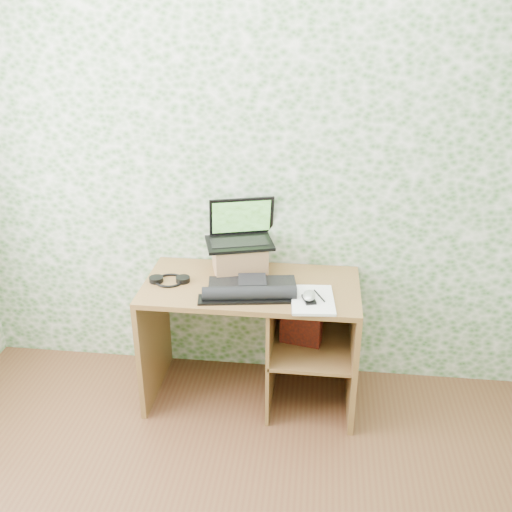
# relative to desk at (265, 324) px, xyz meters

# --- Properties ---
(wall_back) EXTENTS (3.50, 0.00, 3.50)m
(wall_back) POSITION_rel_desk_xyz_m (-0.08, 0.28, 0.82)
(wall_back) COLOR silver
(wall_back) RESTS_ON ground
(desk) EXTENTS (1.20, 0.60, 0.75)m
(desk) POSITION_rel_desk_xyz_m (0.00, 0.00, 0.00)
(desk) COLOR brown
(desk) RESTS_ON floor
(riser) EXTENTS (0.35, 0.32, 0.18)m
(riser) POSITION_rel_desk_xyz_m (-0.16, 0.12, 0.36)
(riser) COLOR #9C6846
(riser) RESTS_ON desk
(laptop) EXTENTS (0.43, 0.36, 0.25)m
(laptop) POSITION_rel_desk_xyz_m (-0.16, 0.16, 0.50)
(laptop) COLOR black
(laptop) RESTS_ON riser
(keyboard) EXTENTS (0.55, 0.35, 0.08)m
(keyboard) POSITION_rel_desk_xyz_m (-0.07, -0.13, 0.30)
(keyboard) COLOR black
(keyboard) RESTS_ON desk
(headphones) EXTENTS (0.23, 0.18, 0.03)m
(headphones) POSITION_rel_desk_xyz_m (-0.54, -0.05, 0.28)
(headphones) COLOR black
(headphones) RESTS_ON desk
(notepad) EXTENTS (0.25, 0.33, 0.01)m
(notepad) POSITION_rel_desk_xyz_m (0.27, -0.18, 0.28)
(notepad) COLOR white
(notepad) RESTS_ON desk
(mouse) EXTENTS (0.10, 0.12, 0.04)m
(mouse) POSITION_rel_desk_xyz_m (0.25, -0.20, 0.30)
(mouse) COLOR #BDBDC0
(mouse) RESTS_ON notepad
(pen) EXTENTS (0.06, 0.13, 0.01)m
(pen) POSITION_rel_desk_xyz_m (0.30, -0.15, 0.29)
(pen) COLOR black
(pen) RESTS_ON notepad
(red_box) EXTENTS (0.24, 0.12, 0.28)m
(red_box) POSITION_rel_desk_xyz_m (0.21, -0.03, 0.05)
(red_box) COLOR maroon
(red_box) RESTS_ON desk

